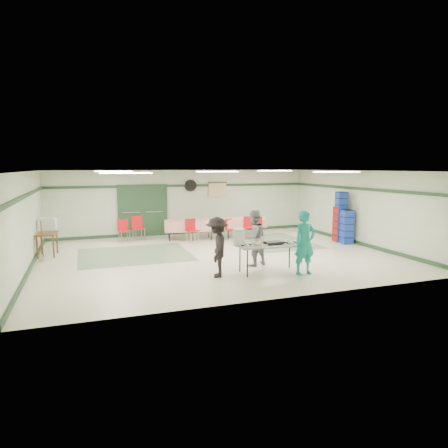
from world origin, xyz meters
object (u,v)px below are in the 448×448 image
object	(u,v)px
broom	(42,240)
chair_d	(192,228)
volunteer_grey	(254,238)
volunteer_teal	(305,243)
dining_table_a	(242,223)
chair_c	(258,225)
chair_loose_a	(138,226)
crate_stack_blue_a	(347,227)
chair_a	(249,225)
crate_stack_red	(340,224)
volunteer_dark	(217,247)
serving_table	(270,246)
crate_stack_blue_b	(341,217)
chair_b	(230,227)
printer_table	(47,236)
office_printer	(48,224)
dining_table_b	(190,225)
chair_loose_b	(123,228)

from	to	relation	value
broom	chair_d	bearing A→B (deg)	21.03
chair_d	volunteer_grey	bearing A→B (deg)	-90.41
volunteer_teal	dining_table_a	distance (m)	6.04
chair_c	chair_loose_a	xyz separation A→B (m)	(-4.63, 1.06, 0.06)
chair_c	crate_stack_blue_a	world-z (taller)	crate_stack_blue_a
chair_a	chair_loose_a	world-z (taller)	chair_loose_a
chair_c	chair_loose_a	bearing A→B (deg)	171.25
crate_stack_red	volunteer_dark	bearing A→B (deg)	-152.45
serving_table	crate_stack_blue_b	world-z (taller)	crate_stack_blue_b
chair_b	crate_stack_blue_b	bearing A→B (deg)	-50.51
chair_d	printer_table	xyz separation A→B (m)	(-4.96, -0.76, 0.10)
crate_stack_blue_a	volunteer_grey	bearing A→B (deg)	-157.57
volunteer_dark	crate_stack_red	size ratio (longest dim) A/B	1.18
office_printer	broom	size ratio (longest dim) A/B	0.41
chair_loose_a	chair_d	bearing A→B (deg)	-40.36
volunteer_teal	chair_loose_a	distance (m)	7.38
crate_stack_blue_b	volunteer_dark	bearing A→B (deg)	-152.77
volunteer_dark	office_printer	bearing A→B (deg)	-118.76
volunteer_dark	crate_stack_red	distance (m)	6.71
dining_table_b	printer_table	bearing A→B (deg)	-156.15
dining_table_a	chair_loose_b	bearing A→B (deg)	168.29
dining_table_b	chair_loose_a	world-z (taller)	chair_loose_a
dining_table_a	printer_table	world-z (taller)	dining_table_a
dining_table_b	office_printer	xyz separation A→B (m)	(-5.04, -0.61, 0.37)
crate_stack_blue_a	serving_table	bearing A→B (deg)	-148.72
chair_d	printer_table	size ratio (longest dim) A/B	0.93
chair_a	printer_table	world-z (taller)	chair_a
chair_c	printer_table	world-z (taller)	chair_c
chair_b	chair_c	size ratio (longest dim) A/B	0.97
chair_c	broom	size ratio (longest dim) A/B	0.69
volunteer_teal	dining_table_a	xyz separation A→B (m)	(0.63, 6.00, -0.28)
volunteer_dark	chair_loose_b	xyz separation A→B (m)	(-1.82, 5.74, -0.25)
dining_table_a	chair_a	world-z (taller)	chair_a
dining_table_b	chair_loose_b	world-z (taller)	chair_loose_b
volunteer_teal	volunteer_grey	world-z (taller)	volunteer_teal
dining_table_a	crate_stack_blue_b	bearing A→B (deg)	-46.32
crate_stack_blue_b	broom	size ratio (longest dim) A/B	1.57
broom	crate_stack_blue_b	bearing A→B (deg)	2.92
volunteer_teal	dining_table_a	size ratio (longest dim) A/B	0.83
chair_c	office_printer	world-z (taller)	office_printer
serving_table	volunteer_teal	distance (m)	0.93
volunteer_teal	chair_c	size ratio (longest dim) A/B	2.02
crate_stack_red	crate_stack_blue_b	size ratio (longest dim) A/B	0.70
chair_loose_a	crate_stack_blue_a	distance (m)	7.92
volunteer_teal	crate_stack_blue_a	bearing A→B (deg)	36.99
crate_stack_blue_a	crate_stack_red	xyz separation A→B (m)	(0.00, 0.44, 0.03)
chair_b	crate_stack_red	size ratio (longest dim) A/B	0.61
chair_loose_a	crate_stack_red	xyz separation A→B (m)	(7.20, -2.84, 0.09)
crate_stack_blue_b	printer_table	world-z (taller)	crate_stack_blue_b
dining_table_a	office_printer	distance (m)	7.27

